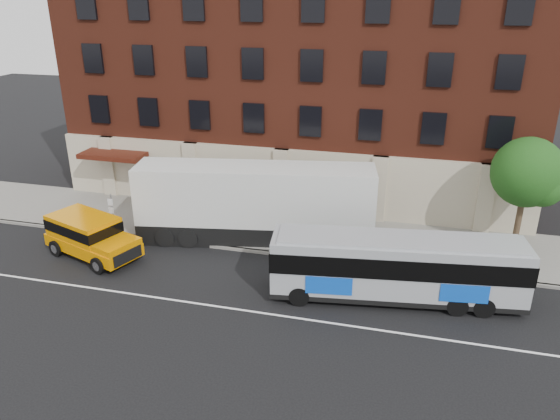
% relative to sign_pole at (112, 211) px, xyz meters
% --- Properties ---
extents(ground, '(120.00, 120.00, 0.00)m').
position_rel_sign_pole_xyz_m(ground, '(8.50, -6.15, -1.45)').
color(ground, black).
rests_on(ground, ground).
extents(sidewalk, '(60.00, 6.00, 0.15)m').
position_rel_sign_pole_xyz_m(sidewalk, '(8.50, 2.85, -1.38)').
color(sidewalk, gray).
rests_on(sidewalk, ground).
extents(kerb, '(60.00, 0.25, 0.15)m').
position_rel_sign_pole_xyz_m(kerb, '(8.50, -0.15, -1.38)').
color(kerb, gray).
rests_on(kerb, ground).
extents(lane_line, '(60.00, 0.12, 0.01)m').
position_rel_sign_pole_xyz_m(lane_line, '(8.50, -5.65, -1.45)').
color(lane_line, white).
rests_on(lane_line, ground).
extents(building, '(30.00, 12.10, 15.00)m').
position_rel_sign_pole_xyz_m(building, '(8.49, 10.77, 6.13)').
color(building, '#5E2416').
rests_on(building, sidewalk).
extents(sign_pole, '(0.30, 0.20, 2.50)m').
position_rel_sign_pole_xyz_m(sign_pole, '(0.00, 0.00, 0.00)').
color(sign_pole, gray).
rests_on(sign_pole, ground).
extents(street_tree, '(3.60, 3.60, 6.20)m').
position_rel_sign_pole_xyz_m(street_tree, '(22.04, 3.34, 2.96)').
color(street_tree, '#3D2C1E').
rests_on(street_tree, sidewalk).
extents(city_bus, '(11.43, 3.90, 3.07)m').
position_rel_sign_pole_xyz_m(city_bus, '(16.04, -2.99, 0.24)').
color(city_bus, '#9B9EA4').
rests_on(city_bus, ground).
extents(yellow_suv, '(5.77, 3.85, 2.15)m').
position_rel_sign_pole_xyz_m(yellow_suv, '(0.14, -2.60, -0.22)').
color(yellow_suv, orange).
rests_on(yellow_suv, ground).
extents(shipping_container, '(13.26, 4.86, 4.33)m').
position_rel_sign_pole_xyz_m(shipping_container, '(8.09, 1.43, 0.69)').
color(shipping_container, black).
rests_on(shipping_container, ground).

